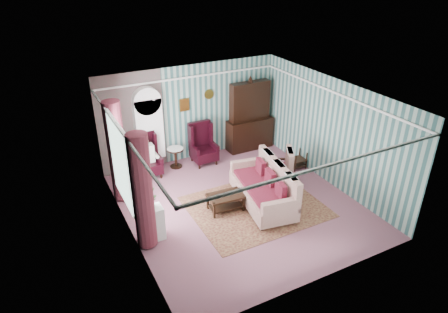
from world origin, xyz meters
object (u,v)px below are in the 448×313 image
bookcase (150,134)px  nest_table (297,159)px  round_side_table (176,158)px  sofa (262,188)px  floral_armchair (276,169)px  dresser_hutch (250,114)px  seated_woman (147,158)px  plant_stand (151,224)px  wingback_right (204,144)px  wingback_left (147,156)px  coffee_table (225,203)px

bookcase → nest_table: size_ratio=4.15×
nest_table → round_side_table: bearing=151.8°
sofa → floral_armchair: bearing=-43.8°
dresser_hutch → seated_woman: bearing=-175.6°
nest_table → plant_stand: size_ratio=0.68×
wingback_right → sofa: bearing=-82.5°
wingback_left → sofa: 3.44m
coffee_table → floral_armchair: bearing=13.9°
seated_woman → nest_table: (4.07, -1.55, -0.32)m
bookcase → wingback_right: size_ratio=1.79×
bookcase → nest_table: bearing=-26.9°
plant_stand → nest_table: bearing=13.8°
plant_stand → wingback_right: bearing=47.2°
round_side_table → nest_table: size_ratio=1.11×
round_side_table → floral_armchair: bearing=-47.3°
bookcase → coffee_table: bearing=-72.4°
bookcase → wingback_left: size_ratio=1.79×
nest_table → floral_armchair: floral_armchair is taller
bookcase → sofa: (1.86, -3.10, -0.65)m
wingback_left → coffee_table: 2.81m
wingback_right → sofa: 2.74m
wingback_right → plant_stand: (-2.55, -2.75, -0.22)m
seated_woman → sofa: (2.11, -2.71, -0.12)m
dresser_hutch → nest_table: dresser_hutch is taller
bookcase → wingback_left: bookcase is taller
nest_table → sofa: (-1.96, -1.16, 0.20)m
nest_table → plant_stand: plant_stand is taller
sofa → floral_armchair: 1.06m
dresser_hutch → sofa: dresser_hutch is taller
round_side_table → coffee_table: (0.27, -2.67, -0.08)m
round_side_table → nest_table: round_side_table is taller
seated_woman → plant_stand: 2.87m
seated_woman → nest_table: size_ratio=2.19×
wingback_right → coffee_table: 2.61m
coffee_table → bookcase: bearing=107.6°
seated_woman → sofa: size_ratio=0.52×
nest_table → floral_armchair: 1.25m
dresser_hutch → seated_woman: 3.56m
wingback_left → plant_stand: 2.87m
dresser_hutch → plant_stand: (-4.30, -3.02, -0.78)m
sofa → plant_stand: bearing=100.0°
seated_woman → coffee_table: seated_woman is taller
round_side_table → coffee_table: round_side_table is taller
dresser_hutch → nest_table: (0.57, -1.82, -0.91)m
plant_stand → floral_armchair: bearing=10.2°
floral_armchair → sofa: bearing=156.5°
plant_stand → floral_armchair: size_ratio=0.82×
bookcase → nest_table: 4.37m
dresser_hutch → seated_woman: dresser_hutch is taller
wingback_left → coffee_table: bearing=-65.1°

